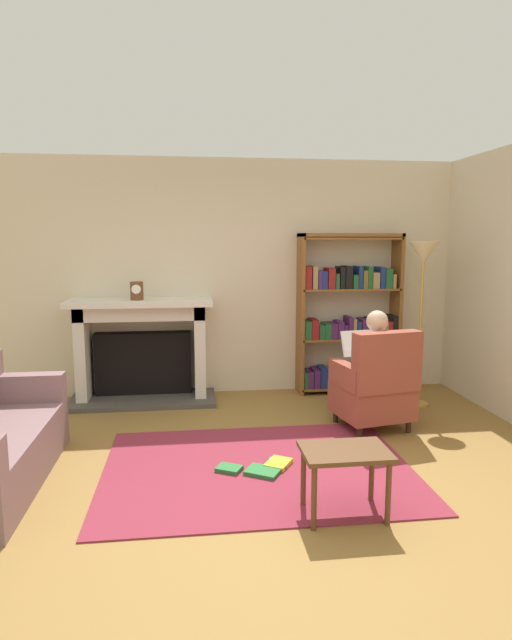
{
  "coord_description": "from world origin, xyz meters",
  "views": [
    {
      "loc": [
        -0.5,
        -3.61,
        1.78
      ],
      "look_at": [
        0.1,
        1.2,
        1.05
      ],
      "focal_mm": 29.73,
      "sensor_mm": 36.0,
      "label": 1
    }
  ],
  "objects": [
    {
      "name": "ground",
      "position": [
        0.0,
        0.0,
        0.0
      ],
      "size": [
        14.0,
        14.0,
        0.0
      ],
      "primitive_type": "plane",
      "color": "olive"
    },
    {
      "name": "back_wall",
      "position": [
        0.0,
        2.55,
        1.35
      ],
      "size": [
        5.6,
        0.1,
        2.7
      ],
      "primitive_type": "cube",
      "color": "beige",
      "rests_on": "ground"
    },
    {
      "name": "side_wall_right",
      "position": [
        2.65,
        1.25,
        1.35
      ],
      "size": [
        0.1,
        5.2,
        2.7
      ],
      "primitive_type": "cube",
      "color": "beige",
      "rests_on": "ground"
    },
    {
      "name": "area_rug",
      "position": [
        0.0,
        0.3,
        0.01
      ],
      "size": [
        2.4,
        1.8,
        0.01
      ],
      "primitive_type": "cube",
      "color": "maroon",
      "rests_on": "ground"
    },
    {
      "name": "fireplace",
      "position": [
        -1.04,
        2.3,
        0.6
      ],
      "size": [
        1.59,
        0.64,
        1.14
      ],
      "color": "#4C4742",
      "rests_on": "ground"
    },
    {
      "name": "mantel_clock",
      "position": [
        -1.07,
        2.2,
        1.24
      ],
      "size": [
        0.14,
        0.14,
        0.2
      ],
      "color": "brown",
      "rests_on": "fireplace"
    },
    {
      "name": "bookshelf",
      "position": [
        1.34,
        2.33,
        0.88
      ],
      "size": [
        1.19,
        0.32,
        1.86
      ],
      "color": "brown",
      "rests_on": "ground"
    },
    {
      "name": "armchair_reading",
      "position": [
        1.22,
        1.04,
        0.42
      ],
      "size": [
        0.75,
        0.73,
        0.97
      ],
      "rotation": [
        0.0,
        0.0,
        3.33
      ],
      "color": "#331E14",
      "rests_on": "ground"
    },
    {
      "name": "seated_reader",
      "position": [
        1.19,
        1.15,
        0.62
      ],
      "size": [
        0.43,
        0.58,
        1.14
      ],
      "rotation": [
        0.0,
        0.0,
        3.33
      ],
      "color": "silver",
      "rests_on": "ground"
    },
    {
      "name": "side_table",
      "position": [
        0.47,
        -0.47,
        0.38
      ],
      "size": [
        0.56,
        0.39,
        0.45
      ],
      "color": "brown",
      "rests_on": "ground"
    },
    {
      "name": "scattered_books",
      "position": [
        0.05,
        0.27,
        0.03
      ],
      "size": [
        0.64,
        0.41,
        0.04
      ],
      "color": "#267233",
      "rests_on": "area_rug"
    },
    {
      "name": "floor_lamp",
      "position": [
        1.93,
        1.7,
        1.5
      ],
      "size": [
        0.32,
        0.32,
        1.77
      ],
      "color": "#B7933F",
      "rests_on": "ground"
    }
  ]
}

